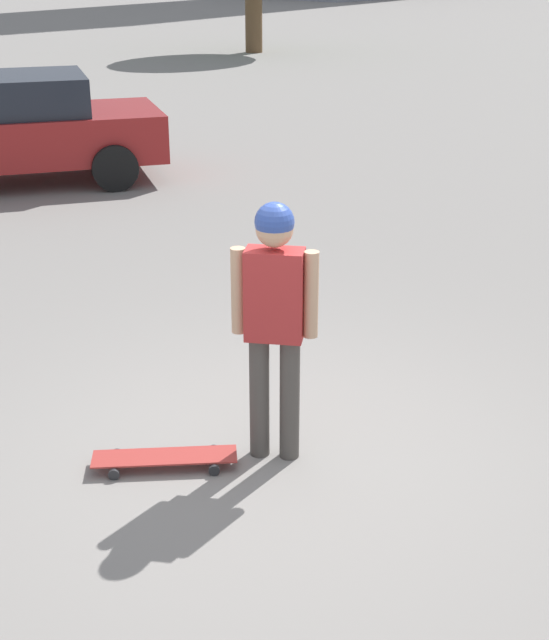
% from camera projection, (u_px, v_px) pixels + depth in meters
% --- Properties ---
extents(ground_plane, '(220.00, 220.00, 0.00)m').
position_uv_depth(ground_plane, '(274.00, 455.00, 6.15)').
color(ground_plane, gray).
extents(person, '(0.38, 0.47, 1.79)m').
position_uv_depth(person, '(274.00, 307.00, 5.72)').
color(person, '#4C4742').
rests_on(person, ground_plane).
extents(skateboard, '(0.88, 0.79, 0.09)m').
position_uv_depth(skateboard, '(165.00, 458.00, 5.97)').
color(skateboard, '#A5332D').
rests_on(skateboard, ground_plane).
extents(car_parked_near, '(4.59, 3.58, 1.55)m').
position_uv_depth(car_parked_near, '(16.00, 128.00, 12.95)').
color(car_parked_near, maroon).
rests_on(car_parked_near, ground_plane).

